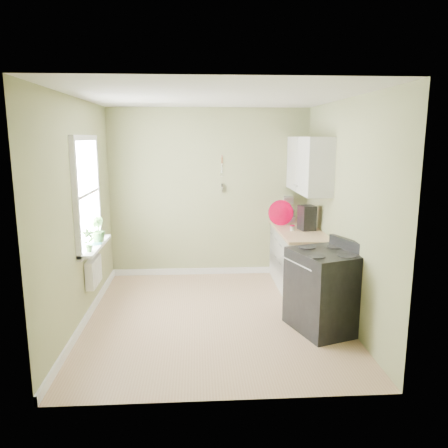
{
  "coord_description": "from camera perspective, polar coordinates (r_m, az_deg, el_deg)",
  "views": [
    {
      "loc": [
        -0.2,
        -5.21,
        2.24
      ],
      "look_at": [
        0.16,
        0.55,
        1.09
      ],
      "focal_mm": 35.0,
      "sensor_mm": 36.0,
      "label": 1
    }
  ],
  "objects": [
    {
      "name": "wall_back",
      "position": [
        7.07,
        -1.9,
        4.02
      ],
      "size": [
        3.2,
        0.02,
        2.7
      ],
      "primitive_type": "cube",
      "color": "#969A69",
      "rests_on": "floor"
    },
    {
      "name": "stand_mixer",
      "position": [
        7.2,
        8.36,
        1.98
      ],
      "size": [
        0.27,
        0.39,
        0.44
      ],
      "color": "#B2B2B7",
      "rests_on": "countertop"
    },
    {
      "name": "plant_a",
      "position": [
        5.42,
        -17.32,
        -2.04
      ],
      "size": [
        0.18,
        0.17,
        0.28
      ],
      "primitive_type": "imported",
      "rotation": [
        0.0,
        0.0,
        0.65
      ],
      "color": "#3C672B",
      "rests_on": "window_sill"
    },
    {
      "name": "floor",
      "position": [
        5.68,
        -1.25,
        -12.11
      ],
      "size": [
        3.2,
        3.6,
        0.02
      ],
      "primitive_type": "cube",
      "color": "#A87F5D",
      "rests_on": "ground"
    },
    {
      "name": "base_cabinets",
      "position": [
        6.64,
        9.7,
        -4.7
      ],
      "size": [
        0.6,
        1.6,
        0.87
      ],
      "primitive_type": "cube",
      "color": "silver",
      "rests_on": "floor"
    },
    {
      "name": "ceiling",
      "position": [
        5.23,
        -1.38,
        16.4
      ],
      "size": [
        3.2,
        3.6,
        0.02
      ],
      "primitive_type": "cube",
      "color": "white",
      "rests_on": "wall_back"
    },
    {
      "name": "wall_left",
      "position": [
        5.47,
        -18.43,
        1.29
      ],
      "size": [
        0.02,
        3.6,
        2.7
      ],
      "primitive_type": "cube",
      "color": "#969A69",
      "rests_on": "floor"
    },
    {
      "name": "radiator",
      "position": [
        5.87,
        -16.67,
        -5.99
      ],
      "size": [
        0.12,
        0.5,
        0.35
      ],
      "primitive_type": "cube",
      "color": "white",
      "rests_on": "wall_left"
    },
    {
      "name": "wall_right",
      "position": [
        5.58,
        15.44,
        1.66
      ],
      "size": [
        0.02,
        3.6,
        2.7
      ],
      "primitive_type": "cube",
      "color": "#969A69",
      "rests_on": "floor"
    },
    {
      "name": "plant_c",
      "position": [
        5.93,
        -16.13,
        -0.68
      ],
      "size": [
        0.18,
        0.18,
        0.32
      ],
      "primitive_type": "imported",
      "rotation": [
        0.0,
        0.0,
        4.71
      ],
      "color": "#3C672B",
      "rests_on": "window_sill"
    },
    {
      "name": "window_sill",
      "position": [
        5.82,
        -16.45,
        -2.74
      ],
      "size": [
        0.18,
        1.14,
        0.04
      ],
      "primitive_type": "cube",
      "color": "white",
      "rests_on": "wall_left"
    },
    {
      "name": "countertop",
      "position": [
        6.52,
        9.75,
        -0.86
      ],
      "size": [
        0.64,
        1.6,
        0.04
      ],
      "primitive_type": "cube",
      "color": "tan",
      "rests_on": "base_cabinets"
    },
    {
      "name": "window",
      "position": [
        5.72,
        -17.54,
        3.79
      ],
      "size": [
        0.06,
        1.14,
        1.44
      ],
      "color": "white",
      "rests_on": "wall_left"
    },
    {
      "name": "kettle",
      "position": [
        6.91,
        7.63,
        0.92
      ],
      "size": [
        0.2,
        0.12,
        0.21
      ],
      "color": "silver",
      "rests_on": "countertop"
    },
    {
      "name": "jar",
      "position": [
        6.42,
        8.91,
        -0.49
      ],
      "size": [
        0.07,
        0.07,
        0.08
      ],
      "color": "#AEA88B",
      "rests_on": "countertop"
    },
    {
      "name": "coffee_maker",
      "position": [
        6.47,
        10.76,
        0.73
      ],
      "size": [
        0.25,
        0.26,
        0.36
      ],
      "color": "black",
      "rests_on": "countertop"
    },
    {
      "name": "stove",
      "position": [
        5.31,
        13.0,
        -8.41
      ],
      "size": [
        0.91,
        0.95,
        1.07
      ],
      "color": "black",
      "rests_on": "floor"
    },
    {
      "name": "plant_b",
      "position": [
        5.88,
        -16.22,
        -0.7
      ],
      "size": [
        0.23,
        0.24,
        0.33
      ],
      "primitive_type": "imported",
      "rotation": [
        0.0,
        0.0,
        2.28
      ],
      "color": "#3C672B",
      "rests_on": "window_sill"
    },
    {
      "name": "wall_utensils",
      "position": [
        7.03,
        -0.26,
        5.74
      ],
      "size": [
        0.02,
        0.14,
        0.58
      ],
      "color": "tan",
      "rests_on": "wall_back"
    },
    {
      "name": "upper_cabinets",
      "position": [
        6.52,
        10.99,
        7.62
      ],
      "size": [
        0.35,
        1.4,
        0.8
      ],
      "primitive_type": "cube",
      "color": "silver",
      "rests_on": "wall_right"
    },
    {
      "name": "red_tray",
      "position": [
        6.74,
        7.43,
        1.47
      ],
      "size": [
        0.39,
        0.1,
        0.39
      ],
      "primitive_type": "cylinder",
      "rotation": [
        1.45,
        0.0,
        0.09
      ],
      "color": "#C4002B",
      "rests_on": "countertop"
    }
  ]
}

